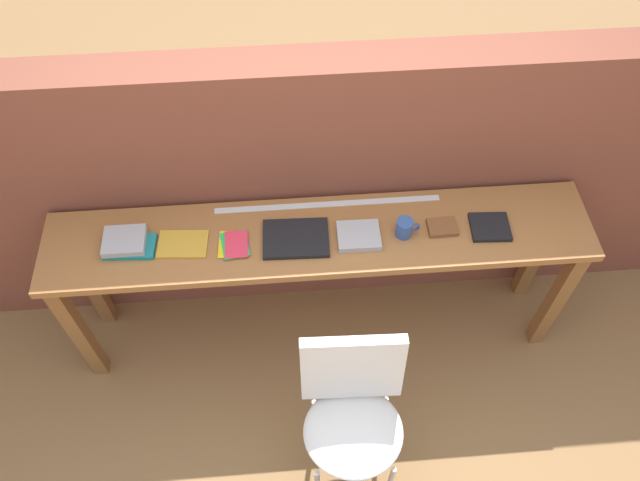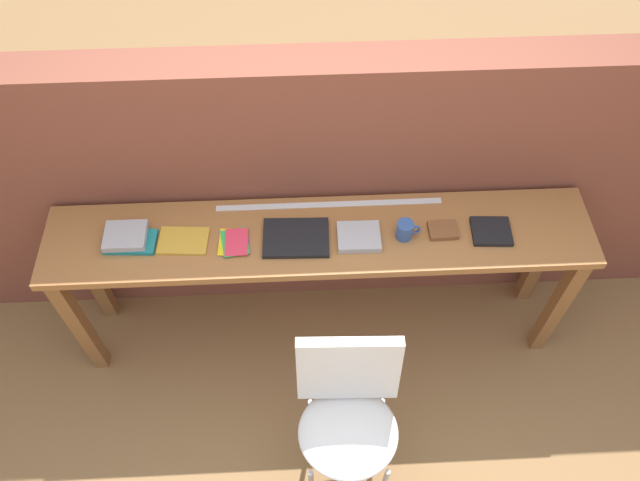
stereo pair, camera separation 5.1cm
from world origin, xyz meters
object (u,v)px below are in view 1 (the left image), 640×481
at_px(chair_white_moulded, 353,410).
at_px(book_open_centre, 296,238).
at_px(book_repair_rightmost, 490,227).
at_px(book_stack_leftmost, 127,243).
at_px(pamphlet_pile_colourful, 234,244).
at_px(leather_journal_brown, 442,227).
at_px(magazine_cycling, 183,244).
at_px(mug, 405,228).

bearing_deg(chair_white_moulded, book_open_centre, 106.46).
bearing_deg(book_repair_rightmost, book_open_centre, -177.14).
relative_size(chair_white_moulded, book_stack_leftmost, 3.81).
relative_size(pamphlet_pile_colourful, leather_journal_brown, 1.27).
bearing_deg(book_stack_leftmost, chair_white_moulded, -36.22).
bearing_deg(book_repair_rightmost, magazine_cycling, -177.46).
height_order(book_open_centre, mug, mug).
relative_size(mug, leather_journal_brown, 0.85).
bearing_deg(book_repair_rightmost, leather_journal_brown, 179.21).
bearing_deg(chair_white_moulded, book_stack_leftmost, 143.78).
bearing_deg(book_repair_rightmost, book_stack_leftmost, -177.76).
bearing_deg(book_open_centre, book_repair_rightmost, 1.45).
height_order(chair_white_moulded, book_repair_rightmost, book_repair_rightmost).
bearing_deg(mug, pamphlet_pile_colourful, -179.70).
distance_m(magazine_cycling, mug, 0.99).
bearing_deg(magazine_cycling, chair_white_moulded, -40.09).
xyz_separation_m(book_open_centre, mug, (0.49, -0.00, 0.03)).
xyz_separation_m(book_open_centre, leather_journal_brown, (0.67, 0.01, 0.00)).
bearing_deg(chair_white_moulded, book_repair_rightmost, 44.35).
xyz_separation_m(pamphlet_pile_colourful, mug, (0.76, 0.00, 0.04)).
relative_size(book_stack_leftmost, pamphlet_pile_colourful, 1.42).
relative_size(magazine_cycling, leather_journal_brown, 1.69).
distance_m(mug, book_repair_rightmost, 0.40).
bearing_deg(chair_white_moulded, magazine_cycling, 135.84).
bearing_deg(chair_white_moulded, leather_journal_brown, 55.69).
relative_size(chair_white_moulded, book_open_centre, 3.02).
bearing_deg(leather_journal_brown, pamphlet_pile_colourful, 179.63).
distance_m(book_open_centre, leather_journal_brown, 0.67).
relative_size(pamphlet_pile_colourful, book_open_centre, 0.56).
relative_size(magazine_cycling, mug, 2.00).
bearing_deg(pamphlet_pile_colourful, mug, 0.30).
relative_size(pamphlet_pile_colourful, book_repair_rightmost, 0.94).
relative_size(book_open_centre, leather_journal_brown, 2.27).
xyz_separation_m(mug, leather_journal_brown, (0.18, 0.01, -0.03)).
bearing_deg(chair_white_moulded, pamphlet_pile_colourful, 125.57).
height_order(chair_white_moulded, magazine_cycling, magazine_cycling).
bearing_deg(pamphlet_pile_colourful, leather_journal_brown, 1.15).
bearing_deg(magazine_cycling, mug, 3.23).
distance_m(chair_white_moulded, book_repair_rightmost, 1.02).
height_order(book_stack_leftmost, leather_journal_brown, book_stack_leftmost).
height_order(mug, leather_journal_brown, mug).
bearing_deg(mug, book_open_centre, 179.50).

